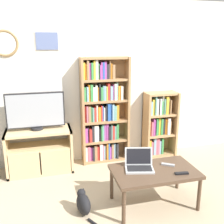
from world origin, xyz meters
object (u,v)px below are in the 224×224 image
coffee_table (154,174)px  remote_far_from_laptop (182,173)px  bookshelf_tall (103,112)px  remote_near_laptop (168,165)px  bookshelf_short (158,124)px  television (36,111)px  laptop (139,164)px  cat (83,203)px  tv_stand (40,151)px

coffee_table → remote_far_from_laptop: 0.32m
bookshelf_tall → remote_near_laptop: size_ratio=10.97×
bookshelf_tall → bookshelf_short: bookshelf_tall is taller
coffee_table → remote_near_laptop: bearing=18.2°
television → bookshelf_short: (2.02, 0.07, -0.39)m
bookshelf_short → laptop: bookshelf_short is taller
laptop → cat: bearing=-162.9°
television → laptop: television is taller
bookshelf_short → coffee_table: bearing=-116.1°
bookshelf_tall → cat: 1.60m
bookshelf_short → laptop: bearing=-123.2°
tv_stand → bookshelf_tall: size_ratio=0.56×
tv_stand → laptop: laptop is taller
coffee_table → remote_far_from_laptop: remote_far_from_laptop is taller
television → laptop: (1.19, -1.19, -0.43)m
bookshelf_short → remote_near_laptop: 1.37m
tv_stand → television: 0.62m
television → cat: size_ratio=1.74×
television → remote_near_laptop: (1.56, -1.22, -0.48)m
remote_far_from_laptop → coffee_table: bearing=-115.5°
tv_stand → remote_near_laptop: size_ratio=6.16×
television → bookshelf_short: television is taller
bookshelf_tall → cat: size_ratio=3.57×
coffee_table → remote_near_laptop: (0.21, 0.07, 0.06)m
coffee_table → remote_near_laptop: remote_near_laptop is taller
bookshelf_tall → cat: bearing=-112.4°
television → remote_far_from_laptop: bearing=-42.1°
remote_far_from_laptop → laptop: bearing=-114.3°
tv_stand → television: bearing=111.9°
remote_far_from_laptop → bookshelf_tall: bearing=-152.2°
cat → laptop: bearing=-5.1°
bookshelf_tall → coffee_table: bookshelf_tall is taller
tv_stand → remote_near_laptop: tv_stand is taller
television → coffee_table: size_ratio=0.83×
bookshelf_tall → coffee_table: size_ratio=1.70×
bookshelf_short → remote_far_from_laptop: (-0.40, -1.53, -0.09)m
coffee_table → laptop: bearing=150.1°
remote_near_laptop → cat: size_ratio=0.33×
bookshelf_tall → remote_near_laptop: (0.52, -1.32, -0.36)m
tv_stand → laptop: (1.17, -1.15, 0.19)m
laptop → tv_stand: bearing=149.4°
laptop → cat: laptop is taller
bookshelf_tall → coffee_table: bearing=-77.3°
tv_stand → remote_far_from_laptop: 2.14m
television → bookshelf_tall: size_ratio=0.49×
tv_stand → remote_far_from_laptop: tv_stand is taller
tv_stand → bookshelf_short: 2.02m
coffee_table → laptop: 0.22m
coffee_table → television: bearing=136.4°
tv_stand → coffee_table: bearing=-43.0°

